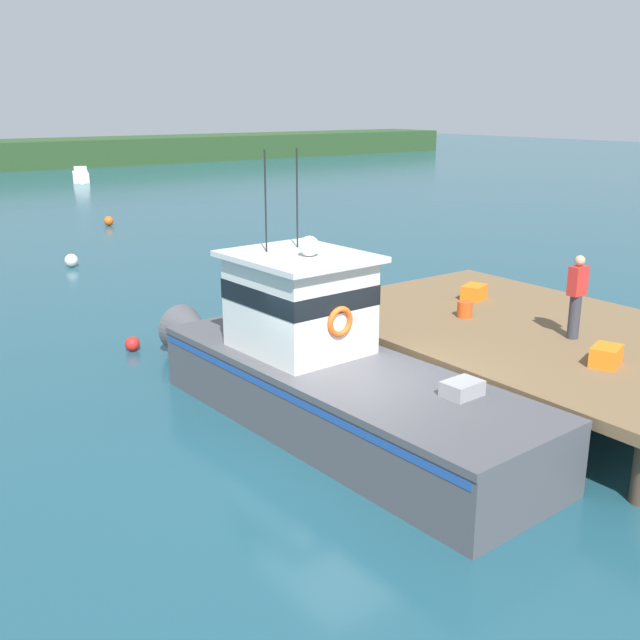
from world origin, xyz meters
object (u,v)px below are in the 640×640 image
(main_fishing_boat, at_px, (321,369))
(mooring_buoy_spare_mooring, at_px, (71,260))
(moored_boat_off_the_point, at_px, (81,176))
(mooring_buoy_outer, at_px, (109,221))
(deckhand_by_the_boat, at_px, (576,295))
(crate_stack_mid_dock, at_px, (606,356))
(bait_bucket, at_px, (465,309))
(crate_single_far, at_px, (474,292))
(mooring_buoy_channel_marker, at_px, (132,344))

(main_fishing_boat, relative_size, mooring_buoy_spare_mooring, 21.20)
(moored_boat_off_the_point, bearing_deg, mooring_buoy_outer, -105.92)
(main_fishing_boat, height_order, deckhand_by_the_boat, main_fishing_boat)
(main_fishing_boat, xyz_separation_m, crate_stack_mid_dock, (3.75, -3.21, 0.37))
(main_fishing_boat, height_order, mooring_buoy_outer, main_fishing_boat)
(bait_bucket, distance_m, moored_boat_off_the_point, 45.68)
(bait_bucket, xyz_separation_m, mooring_buoy_outer, (1.28, 23.82, -1.15))
(bait_bucket, bearing_deg, mooring_buoy_spare_mooring, 101.81)
(main_fishing_boat, relative_size, mooring_buoy_outer, 22.52)
(crate_single_far, bearing_deg, mooring_buoy_outer, 90.04)
(main_fishing_boat, xyz_separation_m, mooring_buoy_channel_marker, (-1.19, 5.83, -0.84))
(deckhand_by_the_boat, bearing_deg, bait_bucket, 104.47)
(crate_single_far, bearing_deg, deckhand_by_the_boat, -102.58)
(mooring_buoy_spare_mooring, bearing_deg, mooring_buoy_channel_marker, -100.98)
(main_fishing_boat, distance_m, crate_single_far, 5.49)
(bait_bucket, bearing_deg, crate_single_far, 35.35)
(moored_boat_off_the_point, bearing_deg, mooring_buoy_channel_marker, -107.60)
(crate_stack_mid_dock, relative_size, mooring_buoy_channel_marker, 1.75)
(crate_single_far, distance_m, mooring_buoy_outer, 22.94)
(mooring_buoy_outer, bearing_deg, mooring_buoy_spare_mooring, -118.88)
(crate_single_far, height_order, bait_bucket, bait_bucket)
(bait_bucket, distance_m, deckhand_by_the_boat, 2.44)
(mooring_buoy_channel_marker, bearing_deg, mooring_buoy_spare_mooring, 79.02)
(mooring_buoy_spare_mooring, height_order, mooring_buoy_outer, mooring_buoy_spare_mooring)
(main_fishing_boat, xyz_separation_m, mooring_buoy_outer, (5.31, 24.17, -0.79))
(crate_stack_mid_dock, distance_m, mooring_buoy_spare_mooring, 19.41)
(crate_stack_mid_dock, relative_size, mooring_buoy_spare_mooring, 1.29)
(mooring_buoy_spare_mooring, bearing_deg, crate_single_far, -72.76)
(mooring_buoy_outer, bearing_deg, moored_boat_off_the_point, 74.08)
(crate_stack_mid_dock, distance_m, bait_bucket, 3.56)
(mooring_buoy_spare_mooring, xyz_separation_m, mooring_buoy_outer, (4.54, 8.23, -0.01))
(main_fishing_boat, relative_size, mooring_buoy_channel_marker, 28.75)
(crate_single_far, height_order, mooring_buoy_outer, crate_single_far)
(mooring_buoy_channel_marker, bearing_deg, crate_stack_mid_dock, -61.34)
(bait_bucket, height_order, mooring_buoy_outer, bait_bucket)
(bait_bucket, height_order, deckhand_by_the_boat, deckhand_by_the_boat)
(bait_bucket, relative_size, moored_boat_off_the_point, 0.08)
(deckhand_by_the_boat, relative_size, moored_boat_off_the_point, 0.37)
(crate_single_far, distance_m, moored_boat_off_the_point, 44.58)
(crate_stack_mid_dock, height_order, mooring_buoy_channel_marker, crate_stack_mid_dock)
(crate_stack_mid_dock, distance_m, mooring_buoy_outer, 27.44)
(crate_single_far, bearing_deg, crate_stack_mid_dock, -109.46)
(bait_bucket, distance_m, mooring_buoy_spare_mooring, 15.97)
(deckhand_by_the_boat, relative_size, mooring_buoy_spare_mooring, 3.50)
(main_fishing_boat, distance_m, crate_stack_mid_dock, 4.95)
(main_fishing_boat, distance_m, mooring_buoy_outer, 24.76)
(deckhand_by_the_boat, height_order, mooring_buoy_channel_marker, deckhand_by_the_boat)
(moored_boat_off_the_point, height_order, mooring_buoy_outer, moored_boat_off_the_point)
(deckhand_by_the_boat, bearing_deg, crate_single_far, 77.42)
(mooring_buoy_outer, bearing_deg, deckhand_by_the_boat, -91.52)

